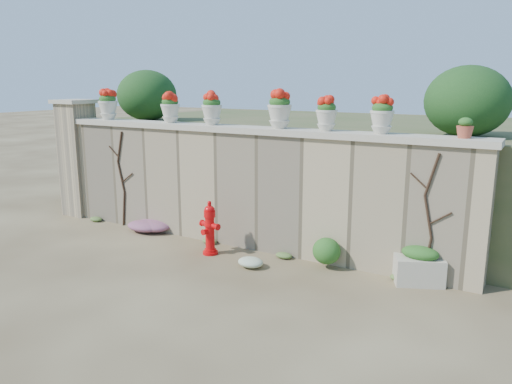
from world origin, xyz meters
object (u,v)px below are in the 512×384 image
Objects in this scene: urn_pot_0 at (108,105)px; terracotta_pot at (465,129)px; fire_hydrant at (210,228)px; planter_box at (419,266)px.

urn_pot_0 is 2.21× the size of terracotta_pot.
fire_hydrant is 1.17× the size of planter_box.
terracotta_pot is (3.74, 0.73, 1.77)m from fire_hydrant.
terracotta_pot reaches higher than planter_box.
urn_pot_0 is (-6.31, 0.25, 2.13)m from planter_box.
urn_pot_0 reaches higher than fire_hydrant.
planter_box is at bearing -148.68° from terracotta_pot.
fire_hydrant is 3.38× the size of terracotta_pot.
planter_box is at bearing 19.32° from fire_hydrant.
fire_hydrant is 3.37m from planter_box.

